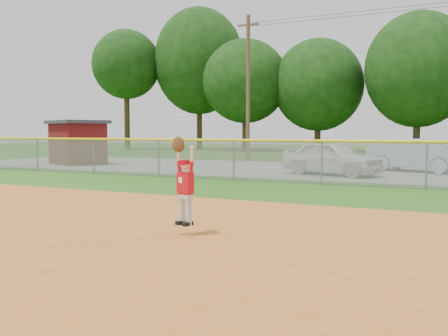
# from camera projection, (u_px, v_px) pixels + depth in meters

# --- Properties ---
(ground) EXTENTS (120.00, 120.00, 0.00)m
(ground) POSITION_uv_depth(u_px,v_px,m) (158.00, 243.00, 8.16)
(ground) COLOR #255413
(ground) RESTS_ON ground
(clay_infield) EXTENTS (24.00, 16.00, 0.04)m
(clay_infield) POSITION_uv_depth(u_px,v_px,m) (4.00, 296.00, 5.48)
(clay_infield) COLOR #AF5E1F
(clay_infield) RESTS_ON ground
(parking_strip) EXTENTS (44.00, 10.00, 0.03)m
(parking_strip) POSITION_uv_depth(u_px,v_px,m) (357.00, 172.00, 22.46)
(parking_strip) COLOR slate
(parking_strip) RESTS_ON ground
(car_white_a) EXTENTS (4.49, 2.80, 1.43)m
(car_white_a) POSITION_uv_depth(u_px,v_px,m) (332.00, 158.00, 20.54)
(car_white_a) COLOR white
(car_white_a) RESTS_ON parking_strip
(car_blue) EXTENTS (4.71, 3.01, 1.46)m
(car_blue) POSITION_uv_depth(u_px,v_px,m) (418.00, 155.00, 22.26)
(car_blue) COLOR #92B6DB
(car_blue) RESTS_ON parking_strip
(utility_shed) EXTENTS (3.99, 3.62, 2.43)m
(utility_shed) POSITION_uv_depth(u_px,v_px,m) (77.00, 142.00, 27.44)
(utility_shed) COLOR #4F0B0B
(utility_shed) RESTS_ON ground
(outfield_fence) EXTENTS (40.06, 0.10, 1.55)m
(outfield_fence) POSITION_uv_depth(u_px,v_px,m) (322.00, 159.00, 17.04)
(outfield_fence) COLOR gray
(outfield_fence) RESTS_ON ground
(power_lines) EXTENTS (19.40, 0.24, 9.00)m
(power_lines) POSITION_uv_depth(u_px,v_px,m) (400.00, 79.00, 27.05)
(power_lines) COLOR #4C3823
(power_lines) RESTS_ON ground
(tree_line) EXTENTS (62.37, 13.00, 14.43)m
(tree_line) POSITION_uv_depth(u_px,v_px,m) (425.00, 62.00, 41.07)
(tree_line) COLOR #422D1C
(tree_line) RESTS_ON ground
(ballplayer) EXTENTS (0.51, 0.29, 1.92)m
(ballplayer) POSITION_uv_depth(u_px,v_px,m) (184.00, 181.00, 8.56)
(ballplayer) COLOR silver
(ballplayer) RESTS_ON ground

